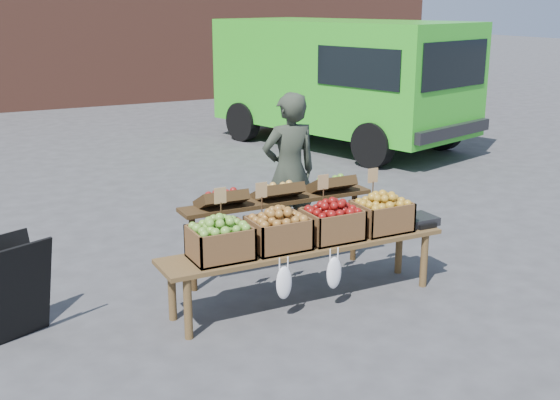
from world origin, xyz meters
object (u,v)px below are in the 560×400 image
crate_red_apples (332,224)px  weighing_scale (417,220)px  crate_russet_pears (278,233)px  vendor (289,172)px  crate_green_apples (382,216)px  back_table (278,225)px  crate_golden_apples (220,243)px  display_bench (305,273)px  chalkboard_sign (12,289)px  delivery_van (340,84)px

crate_red_apples → weighing_scale: crate_red_apples is taller
crate_russet_pears → weighing_scale: bearing=0.0°
vendor → crate_green_apples: vendor is taller
back_table → crate_golden_apples: back_table is taller
display_bench → crate_russet_pears: bearing=180.0°
chalkboard_sign → crate_russet_pears: size_ratio=1.71×
crate_red_apples → weighing_scale: 0.98m
crate_red_apples → vendor: bearing=78.0°
crate_russet_pears → crate_green_apples: 1.10m
delivery_van → weighing_scale: delivery_van is taller
crate_russet_pears → display_bench: bearing=0.0°
chalkboard_sign → weighing_scale: chalkboard_sign is taller
vendor → crate_russet_pears: vendor is taller
delivery_van → crate_green_apples: bearing=-135.6°
vendor → crate_golden_apples: bearing=47.6°
display_bench → crate_red_apples: (0.28, 0.00, 0.42)m
vendor → delivery_van: bearing=-124.5°
vendor → weighing_scale: vendor is taller
delivery_van → vendor: delivery_van is taller
crate_green_apples → vendor: bearing=100.4°
chalkboard_sign → weighing_scale: size_ratio=2.52×
crate_russet_pears → crate_green_apples: (1.10, 0.00, 0.00)m
vendor → chalkboard_sign: (-3.02, -0.92, -0.44)m
chalkboard_sign → display_bench: chalkboard_sign is taller
delivery_van → crate_red_apples: delivery_van is taller
weighing_scale → crate_russet_pears: bearing=180.0°
crate_golden_apples → crate_russet_pears: size_ratio=1.00×
delivery_van → chalkboard_sign: delivery_van is taller
crate_golden_apples → crate_red_apples: 1.10m
crate_russet_pears → weighing_scale: 1.53m
display_bench → weighing_scale: weighing_scale is taller
crate_golden_apples → crate_green_apples: 1.65m
back_table → crate_red_apples: bearing=-75.6°
crate_red_apples → crate_green_apples: size_ratio=1.00×
delivery_van → crate_russet_pears: delivery_van is taller
delivery_van → crate_golden_apples: delivery_van is taller
crate_russet_pears → chalkboard_sign: bearing=168.0°
weighing_scale → display_bench: bearing=180.0°
chalkboard_sign → delivery_van: bearing=17.1°
crate_golden_apples → crate_russet_pears: (0.55, 0.00, 0.00)m
crate_russet_pears → vendor: bearing=58.6°
delivery_van → chalkboard_sign: bearing=-156.6°
back_table → crate_red_apples: (0.19, -0.72, 0.19)m
chalkboard_sign → crate_red_apples: (2.73, -0.46, 0.28)m
display_bench → crate_green_apples: (0.82, 0.00, 0.42)m
weighing_scale → crate_red_apples: bearing=180.0°
chalkboard_sign → display_bench: bearing=-34.0°
crate_green_apples → crate_golden_apples: bearing=180.0°
vendor → display_bench: (-0.57, -1.39, -0.59)m
display_bench → crate_golden_apples: (-0.82, 0.00, 0.42)m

